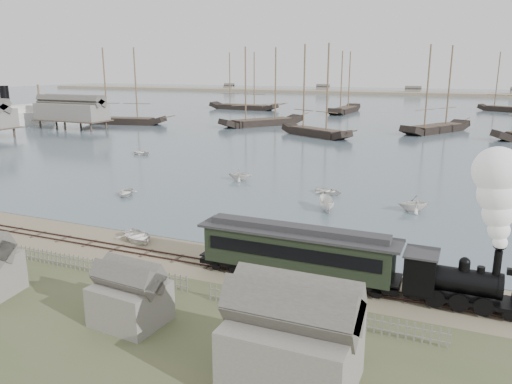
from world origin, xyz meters
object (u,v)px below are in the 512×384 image
at_px(passenger_coach, 297,250).
at_px(steamship, 6,106).
at_px(locomotive, 486,241).
at_px(beached_dinghy, 137,236).

relative_size(passenger_coach, steamship, 0.31).
xyz_separation_m(locomotive, steamship, (-110.39, 60.38, 0.56)).
xyz_separation_m(passenger_coach, steamship, (-98.16, 60.38, 2.97)).
bearing_deg(passenger_coach, locomotive, 0.00).
height_order(locomotive, passenger_coach, locomotive).
relative_size(passenger_coach, beached_dinghy, 3.62).
bearing_deg(beached_dinghy, locomotive, -65.97).
distance_m(locomotive, steamship, 125.82).
relative_size(locomotive, passenger_coach, 0.69).
xyz_separation_m(passenger_coach, beached_dinghy, (-15.71, 2.28, -1.83)).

